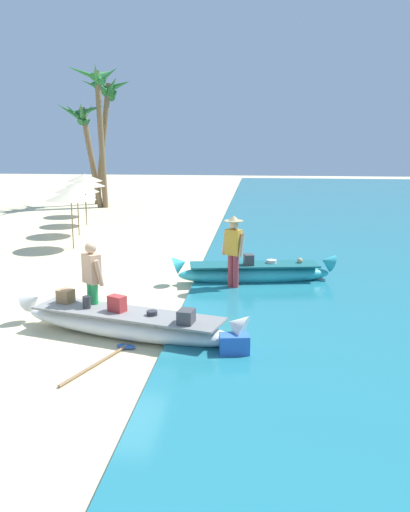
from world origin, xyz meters
TOP-DOWN VIEW (x-y plane):
  - ground_plane at (0.00, 0.00)m, footprint 80.00×80.00m
  - boat_white_foreground at (0.85, -1.02)m, footprint 4.58×1.96m
  - boat_cyan_midground at (3.11, 2.93)m, footprint 4.10×1.32m
  - person_vendor_hatted at (2.62, 2.25)m, footprint 0.58×0.46m
  - person_tourist_customer at (0.08, -0.53)m, footprint 0.54×0.51m
  - parasol_row_0 at (-2.81, 6.70)m, footprint 1.60×1.60m
  - parasol_row_1 at (-3.43, 9.14)m, footprint 1.60×1.60m
  - parasol_row_2 at (-3.85, 11.38)m, footprint 1.60×1.60m
  - parasol_row_3 at (-4.68, 13.88)m, footprint 1.60×1.60m
  - palm_tree_tall_inland at (-4.75, 18.27)m, footprint 2.64×2.72m
  - palm_tree_leaning_seaward at (-5.58, 16.93)m, footprint 2.40×2.48m
  - palm_tree_mid_cluster at (-4.82, 16.91)m, footprint 2.48×2.69m
  - cooler_box at (2.85, -1.81)m, footprint 0.53×0.37m
  - paddle at (0.75, -2.08)m, footprint 0.83×1.81m

SIDE VIEW (x-z plane):
  - ground_plane at x=0.00m, z-range 0.00..0.00m
  - paddle at x=0.75m, z-range 0.00..0.06m
  - cooler_box at x=2.85m, z-range 0.00..0.42m
  - boat_white_foreground at x=0.85m, z-range -0.12..0.67m
  - boat_cyan_midground at x=3.11m, z-range -0.11..0.69m
  - person_tourist_customer at x=0.08m, z-range 0.11..1.79m
  - person_vendor_hatted at x=2.62m, z-range 0.14..1.96m
  - parasol_row_0 at x=-2.81m, z-range 0.79..2.70m
  - parasol_row_1 at x=-3.43m, z-range 0.79..2.70m
  - parasol_row_2 at x=-3.85m, z-range 0.79..2.70m
  - parasol_row_3 at x=-4.68m, z-range 0.79..2.70m
  - palm_tree_leaning_seaward at x=-5.58m, z-range 1.45..6.72m
  - palm_tree_tall_inland at x=-4.75m, z-range 1.98..8.51m
  - palm_tree_mid_cluster at x=-4.82m, z-range 1.96..8.95m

